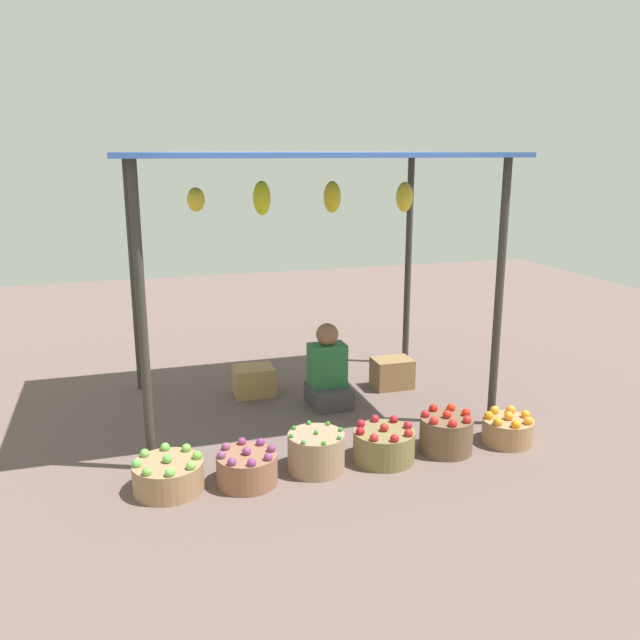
% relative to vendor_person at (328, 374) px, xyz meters
% --- Properties ---
extents(ground_plane, '(14.00, 14.00, 0.00)m').
position_rel_vendor_person_xyz_m(ground_plane, '(-0.22, 0.04, -0.30)').
color(ground_plane, brown).
extents(market_stall_structure, '(3.19, 2.12, 2.31)m').
position_rel_vendor_person_xyz_m(market_stall_structure, '(-0.22, 0.05, 1.81)').
color(market_stall_structure, '#38332D').
rests_on(market_stall_structure, ground).
extents(vendor_person, '(0.36, 0.44, 0.78)m').
position_rel_vendor_person_xyz_m(vendor_person, '(0.00, 0.00, 0.00)').
color(vendor_person, '#444045').
rests_on(vendor_person, ground).
extents(basket_green_apples, '(0.50, 0.50, 0.27)m').
position_rel_vendor_person_xyz_m(basket_green_apples, '(-1.57, -1.24, -0.19)').
color(basket_green_apples, '#9D7753').
rests_on(basket_green_apples, ground).
extents(basket_purple_onions, '(0.44, 0.44, 0.28)m').
position_rel_vendor_person_xyz_m(basket_purple_onions, '(-1.02, -1.30, -0.18)').
color(basket_purple_onions, '#8C5D44').
rests_on(basket_purple_onions, ground).
extents(basket_green_chilies, '(0.43, 0.43, 0.32)m').
position_rel_vendor_person_xyz_m(basket_green_chilies, '(-0.49, -1.25, -0.15)').
color(basket_green_chilies, '#9D7B5E').
rests_on(basket_green_chilies, ground).
extents(basket_red_apples, '(0.47, 0.47, 0.30)m').
position_rel_vendor_person_xyz_m(basket_red_apples, '(0.05, -1.25, -0.17)').
color(basket_red_apples, olive).
rests_on(basket_red_apples, ground).
extents(basket_red_tomatoes, '(0.42, 0.42, 0.34)m').
position_rel_vendor_person_xyz_m(basket_red_tomatoes, '(0.59, -1.24, -0.15)').
color(basket_red_tomatoes, brown).
rests_on(basket_red_tomatoes, ground).
extents(basket_oranges, '(0.41, 0.41, 0.27)m').
position_rel_vendor_person_xyz_m(basket_oranges, '(1.14, -1.25, -0.19)').
color(basket_oranges, '#A77A53').
rests_on(basket_oranges, ground).
extents(wooden_crate_near_vendor, '(0.38, 0.29, 0.30)m').
position_rel_vendor_person_xyz_m(wooden_crate_near_vendor, '(0.76, 0.24, -0.15)').
color(wooden_crate_near_vendor, olive).
rests_on(wooden_crate_near_vendor, ground).
extents(wooden_crate_stacked_rear, '(0.38, 0.32, 0.28)m').
position_rel_vendor_person_xyz_m(wooden_crate_stacked_rear, '(-0.62, 0.45, -0.16)').
color(wooden_crate_stacked_rear, '#AB8250').
rests_on(wooden_crate_stacked_rear, ground).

